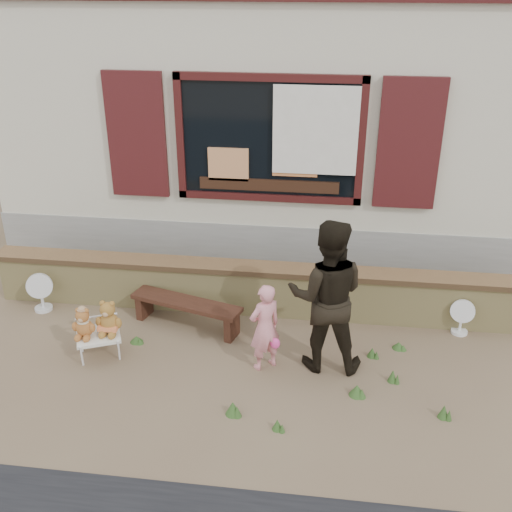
# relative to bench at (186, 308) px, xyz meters

# --- Properties ---
(ground) EXTENTS (80.00, 80.00, 0.00)m
(ground) POSITION_rel_bench_xyz_m (0.87, -0.51, -0.27)
(ground) COLOR brown
(ground) RESTS_ON ground
(shopfront) EXTENTS (8.04, 5.13, 4.00)m
(shopfront) POSITION_rel_bench_xyz_m (0.87, 3.98, 1.73)
(shopfront) COLOR #B2A990
(shopfront) RESTS_ON ground
(brick_wall) EXTENTS (7.10, 0.36, 0.67)m
(brick_wall) POSITION_rel_bench_xyz_m (0.87, 0.49, 0.07)
(brick_wall) COLOR tan
(brick_wall) RESTS_ON ground
(bench) EXTENTS (1.47, 0.70, 0.37)m
(bench) POSITION_rel_bench_xyz_m (0.00, 0.00, 0.00)
(bench) COLOR #311A11
(bench) RESTS_ON ground
(folding_chair) EXTENTS (0.62, 0.59, 0.30)m
(folding_chair) POSITION_rel_bench_xyz_m (-0.86, -0.75, 0.00)
(folding_chair) COLOR silver
(folding_chair) RESTS_ON ground
(teddy_bear_left) EXTENTS (0.34, 0.33, 0.37)m
(teddy_bear_left) POSITION_rel_bench_xyz_m (-0.99, -0.80, 0.21)
(teddy_bear_left) COLOR brown
(teddy_bear_left) RESTS_ON folding_chair
(teddy_bear_right) EXTENTS (0.39, 0.37, 0.42)m
(teddy_bear_right) POSITION_rel_bench_xyz_m (-0.73, -0.69, 0.24)
(teddy_bear_right) COLOR brown
(teddy_bear_right) RESTS_ON folding_chair
(child) EXTENTS (0.46, 0.43, 1.05)m
(child) POSITION_rel_bench_xyz_m (1.07, -0.71, 0.26)
(child) COLOR pink
(child) RESTS_ON ground
(adult) EXTENTS (0.86, 0.67, 1.77)m
(adult) POSITION_rel_bench_xyz_m (1.72, -0.57, 0.62)
(adult) COLOR black
(adult) RESTS_ON ground
(fan_left) EXTENTS (0.35, 0.23, 0.54)m
(fan_left) POSITION_rel_bench_xyz_m (-1.98, 0.15, 0.00)
(fan_left) COLOR silver
(fan_left) RESTS_ON ground
(fan_right) EXTENTS (0.31, 0.20, 0.48)m
(fan_right) POSITION_rel_bench_xyz_m (3.39, 0.29, -0.03)
(fan_right) COLOR white
(fan_right) RESTS_ON ground
(grass_tufts) EXTENTS (3.62, 1.70, 0.16)m
(grass_tufts) POSITION_rel_bench_xyz_m (1.67, -0.99, -0.21)
(grass_tufts) COLOR #315321
(grass_tufts) RESTS_ON ground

